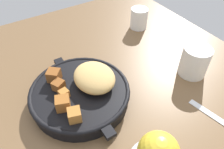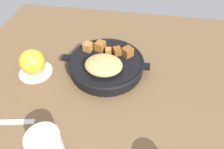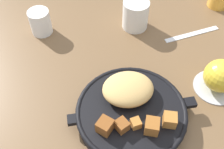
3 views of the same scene
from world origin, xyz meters
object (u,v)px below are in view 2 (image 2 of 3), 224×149
object	(u,v)px
cast_iron_skillet	(105,64)
red_apple	(32,62)
ceramic_mug_white	(46,147)
butter_knife	(2,122)

from	to	relation	value
cast_iron_skillet	red_apple	xyz separation A→B (cm)	(23.36, 4.92, 1.86)
red_apple	ceramic_mug_white	distance (cm)	31.17
cast_iron_skillet	ceramic_mug_white	bearing A→B (deg)	76.05
cast_iron_skillet	butter_knife	xyz separation A→B (cm)	(24.54, 25.28, -2.76)
red_apple	ceramic_mug_white	bearing A→B (deg)	119.62
butter_knife	red_apple	bearing A→B (deg)	-103.86
cast_iron_skillet	red_apple	distance (cm)	23.94
butter_knife	ceramic_mug_white	size ratio (longest dim) A/B	2.03
red_apple	ceramic_mug_white	size ratio (longest dim) A/B	0.94
cast_iron_skillet	butter_knife	bearing A→B (deg)	45.85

